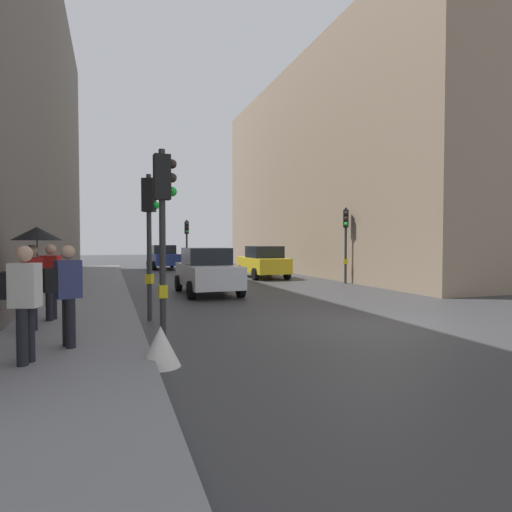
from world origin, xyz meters
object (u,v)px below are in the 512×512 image
(traffic_light_mid_street, at_px, (346,231))
(pedestrian_in_red_jacket, at_px, (51,279))
(pedestrian_with_umbrella, at_px, (35,249))
(pedestrian_with_black_backpack, at_px, (22,297))
(car_yellow_taxi, at_px, (263,262))
(pedestrian_with_grey_backpack, at_px, (66,290))
(traffic_light_near_right, at_px, (150,220))
(warning_sign_triangle, at_px, (161,346))
(car_white_compact, at_px, (207,271))
(traffic_light_near_left, at_px, (163,211))
(car_blue_van, at_px, (163,257))
(traffic_light_far_median, at_px, (187,236))

(traffic_light_mid_street, relative_size, pedestrian_in_red_jacket, 2.05)
(pedestrian_with_umbrella, bearing_deg, pedestrian_with_black_backpack, -85.43)
(car_yellow_taxi, relative_size, pedestrian_with_grey_backpack, 2.38)
(traffic_light_near_right, relative_size, warning_sign_triangle, 5.67)
(car_white_compact, bearing_deg, warning_sign_triangle, -107.00)
(traffic_light_near_left, relative_size, car_yellow_taxi, 0.88)
(pedestrian_with_umbrella, height_order, pedestrian_with_grey_backpack, pedestrian_with_umbrella)
(pedestrian_with_black_backpack, height_order, warning_sign_triangle, pedestrian_with_black_backpack)
(traffic_light_near_right, height_order, car_blue_van, traffic_light_near_right)
(traffic_light_near_left, distance_m, pedestrian_with_grey_backpack, 2.20)
(traffic_light_near_left, height_order, car_yellow_taxi, traffic_light_near_left)
(traffic_light_near_right, relative_size, pedestrian_with_umbrella, 1.72)
(traffic_light_near_right, bearing_deg, car_white_compact, 62.55)
(car_white_compact, bearing_deg, pedestrian_with_grey_backpack, -118.18)
(traffic_light_far_median, bearing_deg, pedestrian_with_grey_backpack, -105.34)
(traffic_light_near_left, distance_m, pedestrian_in_red_jacket, 3.85)
(car_yellow_taxi, distance_m, pedestrian_with_umbrella, 15.40)
(car_white_compact, xyz_separation_m, pedestrian_in_red_jacket, (-4.83, -5.01, 0.25))
(traffic_light_near_left, xyz_separation_m, pedestrian_in_red_jacket, (-2.27, 2.76, -1.43))
(pedestrian_in_red_jacket, bearing_deg, traffic_light_mid_street, 29.59)
(traffic_light_far_median, bearing_deg, car_blue_van, 111.33)
(pedestrian_with_grey_backpack, bearing_deg, traffic_light_mid_street, 40.46)
(traffic_light_far_median, distance_m, pedestrian_with_black_backpack, 22.38)
(traffic_light_mid_street, height_order, car_blue_van, traffic_light_mid_street)
(car_blue_van, xyz_separation_m, pedestrian_in_red_jacket, (-5.02, -20.80, 0.25))
(traffic_light_mid_street, distance_m, car_white_compact, 7.54)
(traffic_light_mid_street, relative_size, car_white_compact, 0.86)
(car_blue_van, distance_m, pedestrian_with_black_backpack, 25.09)
(pedestrian_with_grey_backpack, relative_size, warning_sign_triangle, 2.72)
(traffic_light_near_left, height_order, car_white_compact, traffic_light_near_left)
(warning_sign_triangle, bearing_deg, car_white_compact, 73.00)
(pedestrian_with_grey_backpack, bearing_deg, traffic_light_near_left, 5.40)
(traffic_light_near_right, distance_m, pedestrian_with_black_backpack, 4.66)
(traffic_light_near_right, xyz_separation_m, car_yellow_taxi, (7.05, 10.96, -1.66))
(traffic_light_mid_street, bearing_deg, car_white_compact, -165.95)
(pedestrian_with_umbrella, height_order, warning_sign_triangle, pedestrian_with_umbrella)
(traffic_light_near_right, bearing_deg, car_blue_van, 82.43)
(traffic_light_mid_street, bearing_deg, pedestrian_in_red_jacket, -150.41)
(car_yellow_taxi, distance_m, car_white_compact, 7.51)
(pedestrian_with_black_backpack, xyz_separation_m, warning_sign_triangle, (1.99, -0.27, -0.84))
(traffic_light_mid_street, xyz_separation_m, warning_sign_triangle, (-9.92, -10.86, -2.17))
(traffic_light_near_right, bearing_deg, traffic_light_far_median, 77.31)
(traffic_light_mid_street, bearing_deg, car_yellow_taxi, 122.10)
(car_white_compact, height_order, pedestrian_with_black_backpack, pedestrian_with_black_backpack)
(traffic_light_mid_street, xyz_separation_m, traffic_light_far_median, (-5.74, 10.89, -0.10))
(traffic_light_near_left, xyz_separation_m, car_white_compact, (2.56, 7.77, -1.69))
(car_blue_van, distance_m, car_white_compact, 15.79)
(traffic_light_near_left, bearing_deg, pedestrian_with_umbrella, 145.13)
(traffic_light_mid_street, bearing_deg, traffic_light_far_median, 117.79)
(warning_sign_triangle, bearing_deg, pedestrian_in_red_jacket, 116.86)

